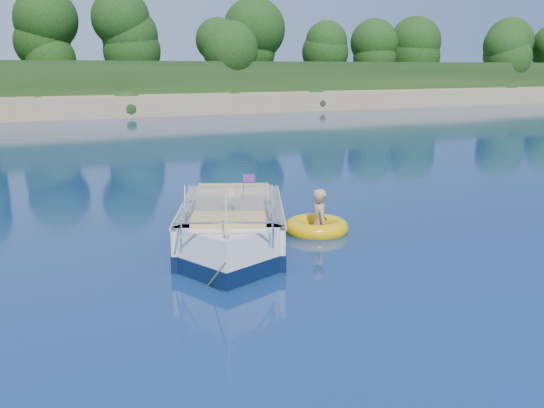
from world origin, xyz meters
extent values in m
plane|color=#091B3F|center=(0.00, 0.00, 0.00)|extent=(160.00, 160.00, 0.00)
cube|color=tan|center=(0.00, 38.00, 0.50)|extent=(170.00, 8.00, 2.00)
cube|color=black|center=(0.00, 65.00, 1.00)|extent=(170.00, 56.00, 6.00)
cylinder|color=black|center=(0.00, 42.00, 3.30)|extent=(0.44, 0.44, 3.60)
sphere|color=black|center=(0.00, 42.00, 6.72)|extent=(5.94, 5.94, 5.94)
cylinder|color=black|center=(20.00, 40.00, 2.80)|extent=(0.44, 0.44, 2.60)
sphere|color=black|center=(20.00, 40.00, 5.27)|extent=(4.29, 4.29, 4.29)
cylinder|color=black|center=(48.00, 41.50, 3.00)|extent=(0.44, 0.44, 3.00)
sphere|color=black|center=(48.00, 41.50, 5.85)|extent=(4.95, 4.95, 4.95)
cube|color=silver|center=(1.08, 1.76, 0.30)|extent=(3.34, 4.21, 1.03)
cube|color=silver|center=(0.35, 0.16, 0.30)|extent=(1.79, 1.79, 1.03)
cube|color=black|center=(1.08, 1.76, 0.16)|extent=(3.38, 4.25, 0.30)
cube|color=black|center=(0.35, 0.16, 0.16)|extent=(1.83, 1.83, 0.30)
cube|color=#A57F57|center=(1.21, 2.03, 0.59)|extent=(2.52, 3.03, 0.10)
cube|color=silver|center=(1.08, 1.76, 0.79)|extent=(3.38, 4.22, 0.06)
cube|color=black|center=(1.93, 3.62, 0.34)|extent=(0.64, 0.54, 0.89)
cube|color=#8C9EA5|center=(0.39, 1.32, 1.07)|extent=(0.79, 0.63, 0.48)
cube|color=#8C9EA5|center=(1.20, 0.95, 1.07)|extent=(0.81, 0.47, 0.48)
cube|color=tan|center=(0.58, 1.72, 0.82)|extent=(0.72, 0.72, 0.39)
cube|color=tan|center=(1.38, 1.35, 0.82)|extent=(0.72, 0.72, 0.39)
cube|color=tan|center=(1.49, 2.66, 0.82)|extent=(1.62, 1.13, 0.37)
cube|color=tan|center=(0.43, 0.33, 0.80)|extent=(1.49, 1.21, 0.33)
cylinder|color=silver|center=(0.04, -0.52, 1.24)|extent=(0.04, 0.04, 0.84)
cube|color=red|center=(1.12, 0.99, 1.47)|extent=(0.20, 0.10, 0.14)
cube|color=silver|center=(0.02, -0.57, 0.85)|extent=(0.11, 0.09, 0.05)
cylinder|color=gold|center=(-0.26, -0.82, 0.34)|extent=(0.11, 1.06, 0.75)
torus|color=#EDB406|center=(3.06, 1.76, 0.09)|extent=(1.52, 1.52, 0.37)
torus|color=red|center=(3.06, 1.76, 0.11)|extent=(1.25, 1.25, 0.12)
imported|color=tan|center=(3.07, 1.67, 0.00)|extent=(0.54, 0.91, 1.68)
camera|label=1|loc=(-3.46, -9.23, 3.50)|focal=40.00mm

